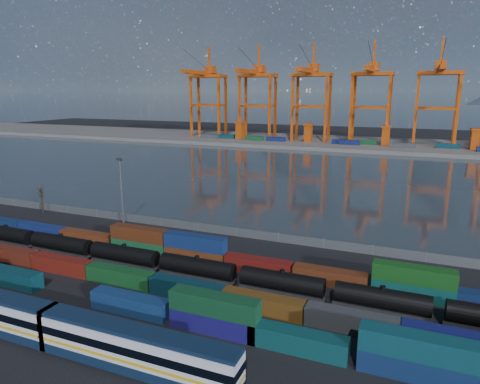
% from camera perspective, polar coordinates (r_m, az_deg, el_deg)
% --- Properties ---
extents(ground, '(700.00, 700.00, 0.00)m').
position_cam_1_polar(ground, '(75.40, -8.92, -12.36)').
color(ground, black).
rests_on(ground, ground).
extents(harbor_water, '(700.00, 700.00, 0.00)m').
position_cam_1_polar(harbor_water, '(169.76, 9.69, 2.13)').
color(harbor_water, '#273138').
rests_on(harbor_water, ground).
extents(far_quay, '(700.00, 70.00, 2.00)m').
position_cam_1_polar(far_quay, '(271.91, 14.69, 6.28)').
color(far_quay, '#514F4C').
rests_on(far_quay, ground).
extents(distant_mountains, '(2470.00, 1100.00, 520.00)m').
position_cam_1_polar(distant_mountains, '(1668.47, 24.53, 18.70)').
color(distant_mountains, '#1E2630').
rests_on(distant_mountains, ground).
extents(container_row_south, '(140.44, 2.61, 5.57)m').
position_cam_1_polar(container_row_south, '(61.90, -4.86, -15.90)').
color(container_row_south, '#3D3F42').
rests_on(container_row_south, ground).
extents(container_row_mid, '(141.96, 2.61, 5.55)m').
position_cam_1_polar(container_row_mid, '(69.25, -4.10, -13.18)').
color(container_row_mid, '#464A4C').
rests_on(container_row_mid, ground).
extents(container_row_north, '(129.22, 2.56, 5.46)m').
position_cam_1_polar(container_row_north, '(81.27, -1.67, -8.71)').
color(container_row_north, '#0F254F').
rests_on(container_row_north, ground).
extents(tanker_string, '(107.34, 3.08, 4.41)m').
position_cam_1_polar(tanker_string, '(76.63, -5.72, -10.01)').
color(tanker_string, black).
rests_on(tanker_string, ground).
extents(waterfront_fence, '(160.12, 0.12, 2.20)m').
position_cam_1_polar(waterfront_fence, '(98.15, -0.45, -5.37)').
color(waterfront_fence, '#595B5E').
rests_on(waterfront_fence, ground).
extents(bare_tree, '(2.11, 2.20, 8.31)m').
position_cam_1_polar(bare_tree, '(127.08, -24.92, -0.80)').
color(bare_tree, black).
rests_on(bare_tree, ground).
extents(yard_light_mast, '(1.60, 0.40, 16.60)m').
position_cam_1_polar(yard_light_mast, '(109.12, -15.56, 0.58)').
color(yard_light_mast, slate).
rests_on(yard_light_mast, ground).
extents(gantry_cranes, '(198.25, 44.64, 60.45)m').
position_cam_1_polar(gantry_cranes, '(264.70, 13.30, 14.01)').
color(gantry_cranes, '#CC490E').
rests_on(gantry_cranes, ground).
extents(quay_containers, '(172.58, 10.99, 2.60)m').
position_cam_1_polar(quay_containers, '(259.11, 11.84, 6.61)').
color(quay_containers, navy).
rests_on(quay_containers, far_quay).
extents(straddle_carriers, '(140.00, 7.00, 11.10)m').
position_cam_1_polar(straddle_carriers, '(261.70, 13.92, 7.57)').
color(straddle_carriers, '#CC490E').
rests_on(straddle_carriers, far_quay).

